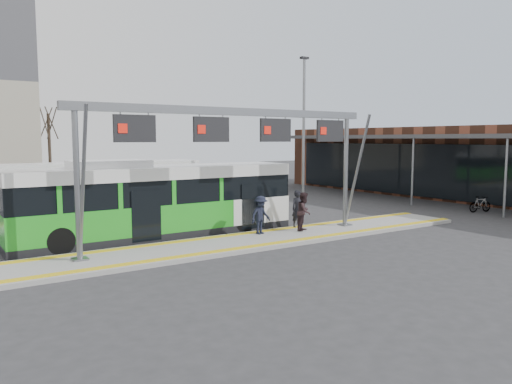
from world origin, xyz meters
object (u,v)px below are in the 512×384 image
Objects in this scene: passenger_b at (304,211)px; passenger_c at (260,215)px; gantry at (238,135)px; hero_bus at (157,202)px; passenger_a at (298,209)px.

passenger_c is at bearing 135.52° from passenger_b.
gantry is at bearing 148.17° from passenger_b.
hero_bus is at bearing 119.72° from passenger_b.
gantry is 1.08× the size of hero_bus.
hero_bus is 6.30m from passenger_a.
hero_bus reaches higher than passenger_c.
gantry is 4.75m from passenger_b.
passenger_a is at bearing 12.84° from gantry.
hero_bus is 6.35m from passenger_b.
hero_bus is 7.13× the size of passenger_b.
passenger_a is 0.84m from passenger_b.
passenger_a is 2.34m from passenger_c.
gantry is 4.64m from hero_bus.
passenger_a is (3.70, 0.84, -3.31)m from gantry.
passenger_b is at bearing -27.87° from hero_bus.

